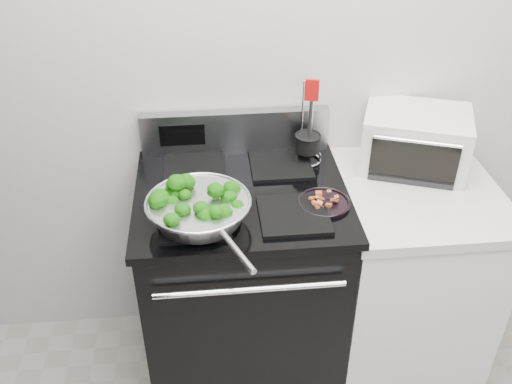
{
  "coord_description": "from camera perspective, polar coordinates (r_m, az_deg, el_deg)",
  "views": [
    {
      "loc": [
        -0.42,
        -0.33,
        2.13
      ],
      "look_at": [
        -0.25,
        1.36,
        0.98
      ],
      "focal_mm": 40.0,
      "sensor_mm": 36.0,
      "label": 1
    }
  ],
  "objects": [
    {
      "name": "toaster_oven",
      "position": [
        2.36,
        15.62,
        5.04
      ],
      "size": [
        0.48,
        0.43,
        0.23
      ],
      "rotation": [
        0.0,
        0.0,
        -0.35
      ],
      "color": "silver",
      "rests_on": "counter"
    },
    {
      "name": "gas_range",
      "position": [
        2.4,
        -1.33,
        -9.1
      ],
      "size": [
        0.79,
        0.69,
        1.13
      ],
      "color": "black",
      "rests_on": "floor"
    },
    {
      "name": "bacon_plate",
      "position": [
        2.05,
        6.83,
        -0.84
      ],
      "size": [
        0.19,
        0.19,
        0.04
      ],
      "rotation": [
        0.0,
        0.0,
        0.11
      ],
      "color": "black",
      "rests_on": "gas_range"
    },
    {
      "name": "back_wall",
      "position": [
        2.27,
        5.48,
        13.73
      ],
      "size": [
        4.0,
        0.02,
        2.7
      ],
      "primitive_type": "cube",
      "color": "#B5B3AC",
      "rests_on": "ground"
    },
    {
      "name": "broccoli_pile",
      "position": [
        1.93,
        -5.79,
        -1.18
      ],
      "size": [
        0.28,
        0.28,
        0.1
      ],
      "primitive_type": null,
      "color": "#083304",
      "rests_on": "skillet"
    },
    {
      "name": "skillet",
      "position": [
        1.94,
        -5.72,
        -1.7
      ],
      "size": [
        0.36,
        0.55,
        0.08
      ],
      "rotation": [
        0.0,
        0.0,
        0.4
      ],
      "color": "silver",
      "rests_on": "gas_range"
    },
    {
      "name": "utensil_holder",
      "position": [
        2.28,
        5.16,
        4.49
      ],
      "size": [
        0.12,
        0.12,
        0.36
      ],
      "rotation": [
        0.0,
        0.0,
        -0.27
      ],
      "color": "silver",
      "rests_on": "gas_range"
    },
    {
      "name": "counter",
      "position": [
        2.55,
        14.41,
        -8.27
      ],
      "size": [
        0.62,
        0.68,
        0.92
      ],
      "color": "white",
      "rests_on": "floor"
    }
  ]
}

